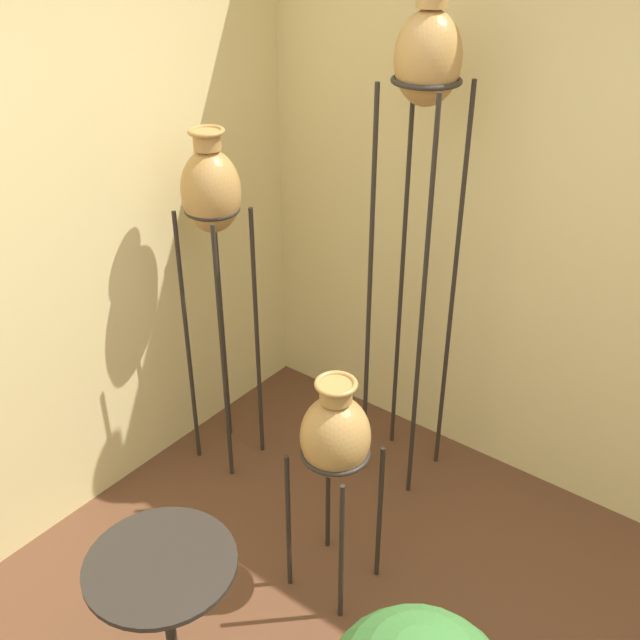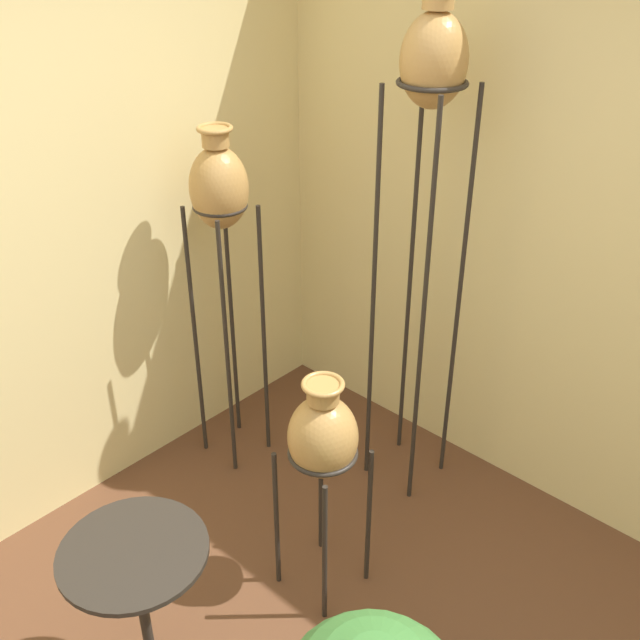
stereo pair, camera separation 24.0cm
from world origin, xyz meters
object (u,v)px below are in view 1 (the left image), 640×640
at_px(vase_stand_medium, 212,202).
at_px(vase_stand_short, 335,438).
at_px(side_table, 167,606).
at_px(vase_stand_tall, 426,86).

relative_size(vase_stand_medium, vase_stand_short, 1.67).
xyz_separation_m(vase_stand_medium, side_table, (-1.09, -0.80, -0.83)).
bearing_deg(vase_stand_medium, vase_stand_short, -109.88).
distance_m(vase_stand_tall, vase_stand_short, 1.35).
relative_size(vase_stand_tall, vase_stand_medium, 1.33).
height_order(vase_stand_medium, vase_stand_short, vase_stand_medium).
xyz_separation_m(vase_stand_tall, vase_stand_short, (-0.77, -0.16, -1.10)).
height_order(vase_stand_tall, vase_stand_medium, vase_stand_tall).
height_order(vase_stand_short, side_table, vase_stand_short).
bearing_deg(side_table, vase_stand_short, -6.77).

